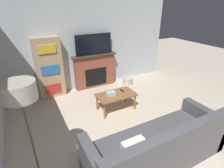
% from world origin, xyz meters
% --- Properties ---
extents(wall_back, '(5.73, 0.06, 2.70)m').
position_xyz_m(wall_back, '(0.00, 3.97, 1.35)').
color(wall_back, silver).
rests_on(wall_back, ground_plane).
extents(fireplace, '(1.39, 0.28, 1.06)m').
position_xyz_m(fireplace, '(0.22, 3.83, 0.53)').
color(fireplace, brown).
rests_on(fireplace, ground_plane).
extents(tv, '(1.13, 0.03, 0.62)m').
position_xyz_m(tv, '(0.22, 3.81, 1.37)').
color(tv, black).
rests_on(tv, fireplace).
extents(couch, '(2.46, 0.92, 0.89)m').
position_xyz_m(couch, '(-0.01, 0.56, 0.30)').
color(couch, '#4C4C51').
rests_on(couch, ground_plane).
extents(coffee_table, '(0.97, 0.55, 0.44)m').
position_xyz_m(coffee_table, '(0.15, 2.29, 0.38)').
color(coffee_table, brown).
rests_on(coffee_table, ground_plane).
extents(tissue_box, '(0.22, 0.12, 0.10)m').
position_xyz_m(tissue_box, '(0.01, 2.30, 0.49)').
color(tissue_box, silver).
rests_on(tissue_box, coffee_table).
extents(remote_control, '(0.04, 0.15, 0.02)m').
position_xyz_m(remote_control, '(0.37, 2.38, 0.45)').
color(remote_control, black).
rests_on(remote_control, coffee_table).
extents(bookshelf, '(0.72, 0.29, 1.70)m').
position_xyz_m(bookshelf, '(-1.13, 3.81, 0.85)').
color(bookshelf, tan).
rests_on(bookshelf, ground_plane).
extents(floor_lamp, '(0.39, 0.39, 1.72)m').
position_xyz_m(floor_lamp, '(-1.83, 1.00, 1.49)').
color(floor_lamp, '#2D2D2D').
rests_on(floor_lamp, ground_plane).
extents(storage_basket, '(0.33, 0.33, 0.19)m').
position_xyz_m(storage_basket, '(1.27, 3.48, 0.09)').
color(storage_basket, '#BCB29E').
rests_on(storage_basket, ground_plane).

